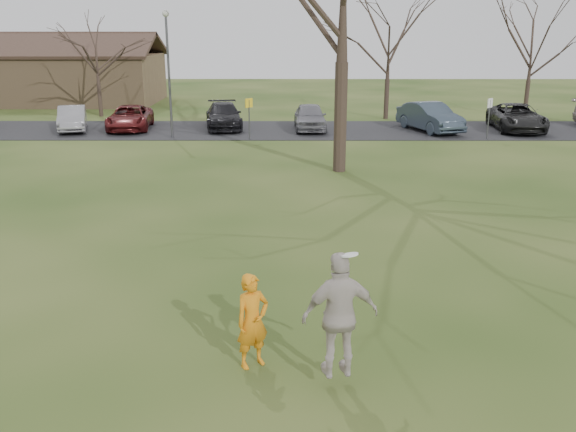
# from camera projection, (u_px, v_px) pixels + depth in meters

# --- Properties ---
(ground) EXTENTS (120.00, 120.00, 0.00)m
(ground) POSITION_uv_depth(u_px,v_px,m) (287.00, 374.00, 10.17)
(ground) COLOR #1E380F
(ground) RESTS_ON ground
(parking_strip) EXTENTS (62.00, 6.50, 0.04)m
(parking_strip) POSITION_uv_depth(u_px,v_px,m) (289.00, 130.00, 34.06)
(parking_strip) COLOR black
(parking_strip) RESTS_ON ground
(player_defender) EXTENTS (0.72, 0.66, 1.64)m
(player_defender) POSITION_uv_depth(u_px,v_px,m) (252.00, 321.00, 10.21)
(player_defender) COLOR orange
(player_defender) RESTS_ON ground
(car_1) EXTENTS (2.47, 4.24, 1.32)m
(car_1) POSITION_uv_depth(u_px,v_px,m) (72.00, 118.00, 33.60)
(car_1) COLOR gray
(car_1) RESTS_ON parking_strip
(car_2) EXTENTS (2.59, 4.85, 1.30)m
(car_2) POSITION_uv_depth(u_px,v_px,m) (130.00, 118.00, 33.96)
(car_2) COLOR #581415
(car_2) RESTS_ON parking_strip
(car_3) EXTENTS (2.57, 4.94, 1.37)m
(car_3) POSITION_uv_depth(u_px,v_px,m) (224.00, 116.00, 34.39)
(car_3) COLOR black
(car_3) RESTS_ON parking_strip
(car_4) EXTENTS (1.78, 4.22, 1.42)m
(car_4) POSITION_uv_depth(u_px,v_px,m) (310.00, 117.00, 33.81)
(car_4) COLOR slate
(car_4) RESTS_ON parking_strip
(car_5) EXTENTS (3.10, 4.91, 1.53)m
(car_5) POSITION_uv_depth(u_px,v_px,m) (430.00, 117.00, 33.38)
(car_5) COLOR #323E4B
(car_5) RESTS_ON parking_strip
(car_6) EXTENTS (2.76, 5.29, 1.42)m
(car_6) POSITION_uv_depth(u_px,v_px,m) (517.00, 117.00, 33.65)
(car_6) COLOR black
(car_6) RESTS_ON parking_strip
(catching_play) EXTENTS (1.27, 0.73, 2.08)m
(catching_play) POSITION_uv_depth(u_px,v_px,m) (340.00, 315.00, 9.43)
(catching_play) COLOR #BDB2AA
(catching_play) RESTS_ON ground
(building) EXTENTS (20.60, 8.50, 5.14)m
(building) POSITION_uv_depth(u_px,v_px,m) (21.00, 76.00, 45.98)
(building) COLOR #8C6D4C
(building) RESTS_ON ground
(lamp_post) EXTENTS (0.34, 0.34, 6.27)m
(lamp_post) POSITION_uv_depth(u_px,v_px,m) (168.00, 59.00, 30.53)
(lamp_post) COLOR #47474C
(lamp_post) RESTS_ON ground
(sign_yellow) EXTENTS (0.35, 0.35, 2.08)m
(sign_yellow) POSITION_uv_depth(u_px,v_px,m) (249.00, 111.00, 30.78)
(sign_yellow) COLOR #47474C
(sign_yellow) RESTS_ON ground
(sign_white) EXTENTS (0.35, 0.35, 2.08)m
(sign_white) POSITION_uv_depth(u_px,v_px,m) (489.00, 111.00, 30.75)
(sign_white) COLOR #47474C
(sign_white) RESTS_ON ground
(small_tree_row) EXTENTS (55.00, 5.90, 8.50)m
(small_tree_row) POSITION_uv_depth(u_px,v_px,m) (361.00, 54.00, 37.75)
(small_tree_row) COLOR #352821
(small_tree_row) RESTS_ON ground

